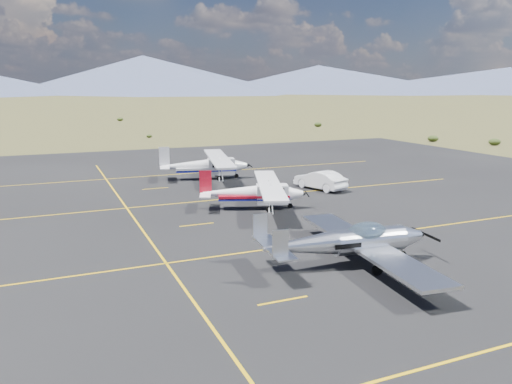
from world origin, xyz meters
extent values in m
plane|color=#383D1C|center=(0.00, 0.00, 0.00)|extent=(1600.00, 1600.00, 0.00)
cube|color=black|center=(0.00, 7.00, 0.00)|extent=(72.00, 72.00, 0.02)
cube|color=silver|center=(2.02, -1.43, 0.86)|extent=(2.70, 10.46, 0.14)
ellipsoid|color=#99BFD8|center=(2.02, -1.43, 1.41)|extent=(1.98, 1.27, 0.94)
cube|color=silver|center=(-2.21, -1.00, 1.18)|extent=(1.15, 3.51, 0.07)
cube|color=silver|center=(-2.51, -2.25, 1.70)|extent=(0.64, 0.13, 1.15)
cube|color=silver|center=(-2.25, 0.27, 1.70)|extent=(0.64, 0.13, 1.15)
cylinder|color=black|center=(3.85, -1.62, 0.21)|extent=(0.40, 0.14, 0.39)
cylinder|color=black|center=(1.65, -2.78, 0.24)|extent=(0.47, 0.17, 0.46)
cylinder|color=black|center=(1.93, -0.04, 0.24)|extent=(0.47, 0.17, 0.46)
cube|color=white|center=(2.48, 9.29, 0.94)|extent=(2.18, 1.62, 1.20)
cube|color=white|center=(2.32, 9.35, 1.56)|extent=(4.60, 9.65, 0.12)
cube|color=black|center=(2.48, 9.29, 1.19)|extent=(1.69, 1.47, 0.49)
cube|color=#AD0E1F|center=(1.40, 9.68, 0.85)|extent=(4.53, 2.48, 0.16)
cube|color=#AD0E1F|center=(-1.44, 10.70, 1.79)|extent=(0.73, 0.31, 1.42)
cube|color=white|center=(-1.44, 10.70, 1.08)|extent=(1.59, 2.90, 0.05)
cylinder|color=black|center=(3.57, 8.90, 0.17)|extent=(0.33, 0.19, 0.32)
cylinder|color=black|center=(1.92, 8.50, 0.21)|extent=(0.41, 0.24, 0.39)
cylinder|color=black|center=(2.55, 10.25, 0.21)|extent=(0.41, 0.24, 0.39)
cube|color=silver|center=(2.97, 20.47, 1.05)|extent=(2.37, 1.58, 1.33)
cube|color=silver|center=(2.77, 20.51, 1.74)|extent=(3.82, 10.95, 0.14)
cube|color=black|center=(2.97, 20.47, 1.33)|extent=(1.80, 1.49, 0.54)
cube|color=silver|center=(1.71, 20.74, 0.95)|extent=(5.08, 2.18, 0.18)
cube|color=silver|center=(-1.57, 21.46, 1.99)|extent=(0.84, 0.25, 1.58)
cube|color=silver|center=(-1.57, 21.46, 1.20)|extent=(1.40, 3.25, 0.06)
cylinder|color=black|center=(4.22, 20.20, 0.19)|extent=(0.37, 0.17, 0.36)
cylinder|color=black|center=(2.45, 19.52, 0.23)|extent=(0.45, 0.22, 0.44)
cylinder|color=black|center=(2.90, 21.55, 0.23)|extent=(0.45, 0.22, 0.44)
imported|color=white|center=(8.37, 13.40, 0.71)|extent=(2.69, 4.50, 1.40)
camera|label=1|loc=(-10.48, -18.60, 7.61)|focal=35.00mm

